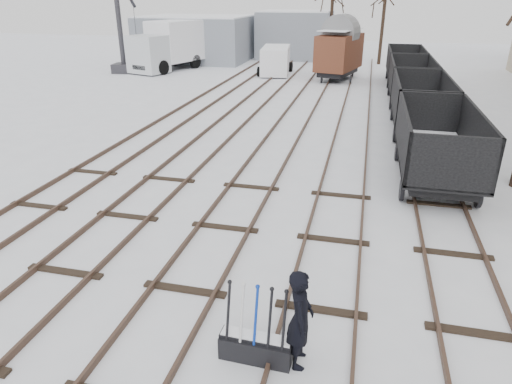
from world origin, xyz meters
TOP-DOWN VIEW (x-y plane):
  - ground at (0.00, 0.00)m, footprint 120.00×120.00m
  - tracks at (-0.00, 13.67)m, footprint 13.90×52.00m
  - shed_left at (-13.00, 36.00)m, footprint 10.00×8.00m
  - shed_right at (-4.00, 40.00)m, footprint 7.00×6.00m
  - ground_frame at (2.01, -1.61)m, footprint 1.31×0.47m
  - worker at (2.76, -1.51)m, footprint 0.53×0.74m
  - freight_wagon_a at (6.00, 8.12)m, footprint 2.45×6.13m
  - freight_wagon_b at (6.00, 14.52)m, footprint 2.45×6.13m
  - freight_wagon_c at (6.00, 20.92)m, footprint 2.45×6.13m
  - freight_wagon_d at (6.00, 27.32)m, footprint 2.45×6.13m
  - box_van_wagon at (1.25, 27.87)m, footprint 3.61×5.24m
  - lorry at (-12.89, 30.13)m, footprint 4.61×9.11m
  - panel_van at (-3.88, 29.50)m, footprint 2.69×5.08m
  - crane at (-16.21, 27.47)m, footprint 1.85×4.89m
  - tree_far_left at (-0.37, 38.38)m, footprint 0.30×0.30m
  - tree_far_right at (4.33, 37.31)m, footprint 0.30×0.30m

SIDE VIEW (x-z plane):
  - ground at x=0.00m, z-range 0.00..0.00m
  - tracks at x=0.00m, z-range -0.01..0.16m
  - ground_frame at x=2.01m, z-range -0.46..1.03m
  - worker at x=2.76m, z-range 0.00..1.89m
  - freight_wagon_a at x=6.00m, z-range -0.29..2.21m
  - freight_wagon_b at x=6.00m, z-range -0.29..2.21m
  - freight_wagon_c at x=6.00m, z-range -0.29..2.21m
  - freight_wagon_d at x=6.00m, z-range -0.29..2.21m
  - panel_van at x=-3.88m, z-range 0.04..2.18m
  - lorry at x=-12.89m, z-range 0.06..4.01m
  - shed_left at x=-13.00m, z-range 0.00..4.10m
  - box_van_wagon at x=1.25m, z-range 0.30..3.94m
  - crane at x=-16.21m, z-range -1.96..6.31m
  - shed_right at x=-4.00m, z-range 0.00..4.50m
  - tree_far_right at x=4.33m, z-range 0.00..6.57m
  - tree_far_left at x=-0.37m, z-range 0.00..7.76m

